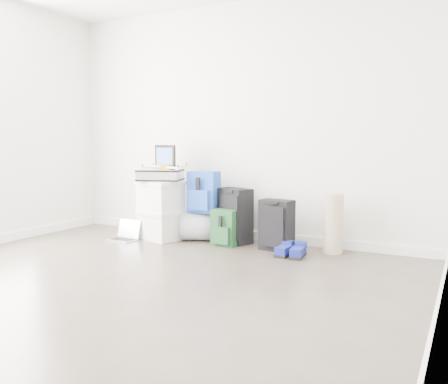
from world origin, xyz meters
The scene contains 14 objects.
ground centered at (0.00, 0.00, 0.00)m, with size 5.00×5.00×0.00m, color #393229.
room_envelope centered at (0.00, 0.02, 1.72)m, with size 4.52×5.02×2.71m.
boxes_stack centered at (-0.78, 2.04, 0.34)m, with size 0.56×0.49×0.68m.
briefcase centered at (-0.78, 2.04, 0.75)m, with size 0.48×0.35×0.14m, color #B2B2B7.
painting centered at (-0.78, 2.14, 0.96)m, with size 0.36×0.14×0.28m.
drone centered at (-0.70, 2.02, 0.84)m, with size 0.54×0.54×0.05m.
duffel_bag centered at (-0.30, 2.22, 0.16)m, with size 0.33×0.33×0.53m, color gray.
blue_backpack centered at (-0.30, 2.18, 0.55)m, with size 0.34×0.26×0.47m.
large_suitcase centered at (0.06, 2.25, 0.31)m, with size 0.45×0.38×0.61m.
green_backpack centered at (0.04, 2.07, 0.19)m, with size 0.30×0.23×0.40m.
carry_on centered at (0.62, 2.12, 0.27)m, with size 0.36×0.26×0.53m.
shoes centered at (0.85, 1.95, 0.05)m, with size 0.28×0.31×0.10m.
rolled_rug centered at (1.17, 2.27, 0.30)m, with size 0.20×0.20×0.60m, color tan.
laptop centered at (-1.12, 1.81, 0.05)m, with size 0.33×0.25×0.23m.
Camera 1 is at (2.39, -2.43, 1.12)m, focal length 38.00 mm.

